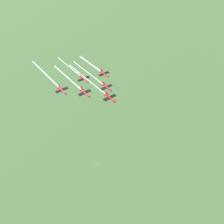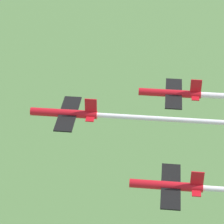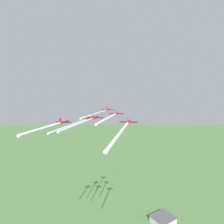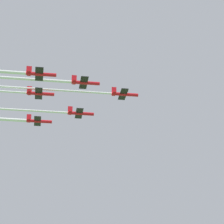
# 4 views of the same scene
# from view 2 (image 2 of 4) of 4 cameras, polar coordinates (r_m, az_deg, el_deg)

# --- Properties ---
(jet_0) EXTENTS (9.43, 9.50, 3.67)m
(jet_0) POSITION_cam_2_polar(r_m,az_deg,el_deg) (86.24, -4.93, -0.12)
(jet_0) COLOR red
(jet_1) EXTENTS (9.43, 9.50, 3.67)m
(jet_1) POSITION_cam_2_polar(r_m,az_deg,el_deg) (80.12, 6.14, -7.86)
(jet_1) COLOR red
(jet_2) EXTENTS (9.43, 9.50, 3.67)m
(jet_2) POSITION_cam_2_polar(r_m,az_deg,el_deg) (94.05, 6.48, 2.04)
(jet_2) COLOR red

